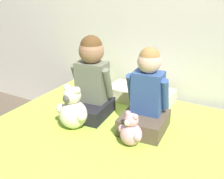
{
  "coord_description": "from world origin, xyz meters",
  "views": [
    {
      "loc": [
        0.89,
        -1.25,
        1.48
      ],
      "look_at": [
        0.0,
        0.32,
        0.74
      ],
      "focal_mm": 45.0,
      "sensor_mm": 36.0,
      "label": 1
    }
  ],
  "objects_px": {
    "teddy_bear_held_by_right_child": "(131,131)",
    "pillow_at_headboard": "(140,94)",
    "child_on_left": "(91,80)",
    "bed": "(88,175)",
    "teddy_bear_held_by_left_child": "(73,110)",
    "child_on_right": "(147,98)"
  },
  "relations": [
    {
      "from": "teddy_bear_held_by_right_child",
      "to": "pillow_at_headboard",
      "type": "distance_m",
      "value": 0.7
    },
    {
      "from": "child_on_left",
      "to": "teddy_bear_held_by_right_child",
      "type": "xyz_separation_m",
      "value": [
        0.46,
        -0.24,
        -0.18
      ]
    },
    {
      "from": "child_on_left",
      "to": "pillow_at_headboard",
      "type": "relative_size",
      "value": 1.1
    },
    {
      "from": "bed",
      "to": "teddy_bear_held_by_right_child",
      "type": "distance_m",
      "value": 0.43
    },
    {
      "from": "child_on_left",
      "to": "pillow_at_headboard",
      "type": "height_order",
      "value": "child_on_left"
    },
    {
      "from": "teddy_bear_held_by_left_child",
      "to": "pillow_at_headboard",
      "type": "bearing_deg",
      "value": 77.56
    },
    {
      "from": "child_on_left",
      "to": "teddy_bear_held_by_right_child",
      "type": "bearing_deg",
      "value": -33.72
    },
    {
      "from": "bed",
      "to": "child_on_left",
      "type": "height_order",
      "value": "child_on_left"
    },
    {
      "from": "pillow_at_headboard",
      "to": "teddy_bear_held_by_right_child",
      "type": "bearing_deg",
      "value": -70.74
    },
    {
      "from": "child_on_right",
      "to": "teddy_bear_held_by_left_child",
      "type": "relative_size",
      "value": 1.83
    },
    {
      "from": "teddy_bear_held_by_left_child",
      "to": "teddy_bear_held_by_right_child",
      "type": "height_order",
      "value": "teddy_bear_held_by_left_child"
    },
    {
      "from": "bed",
      "to": "child_on_left",
      "type": "relative_size",
      "value": 3.19
    },
    {
      "from": "bed",
      "to": "pillow_at_headboard",
      "type": "distance_m",
      "value": 0.87
    },
    {
      "from": "child_on_left",
      "to": "teddy_bear_held_by_left_child",
      "type": "relative_size",
      "value": 1.92
    },
    {
      "from": "bed",
      "to": "child_on_left",
      "type": "xyz_separation_m",
      "value": [
        -0.23,
        0.41,
        0.51
      ]
    },
    {
      "from": "child_on_right",
      "to": "pillow_at_headboard",
      "type": "height_order",
      "value": "child_on_right"
    },
    {
      "from": "bed",
      "to": "teddy_bear_held_by_left_child",
      "type": "height_order",
      "value": "teddy_bear_held_by_left_child"
    },
    {
      "from": "bed",
      "to": "child_on_right",
      "type": "height_order",
      "value": "child_on_right"
    },
    {
      "from": "bed",
      "to": "child_on_right",
      "type": "distance_m",
      "value": 0.66
    },
    {
      "from": "bed",
      "to": "teddy_bear_held_by_left_child",
      "type": "distance_m",
      "value": 0.46
    },
    {
      "from": "bed",
      "to": "pillow_at_headboard",
      "type": "bearing_deg",
      "value": 90.0
    },
    {
      "from": "teddy_bear_held_by_left_child",
      "to": "teddy_bear_held_by_right_child",
      "type": "relative_size",
      "value": 1.4
    }
  ]
}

